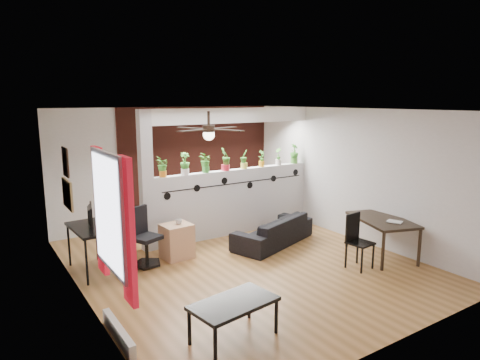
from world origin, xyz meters
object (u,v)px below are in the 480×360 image
Objects in this scene: cup at (179,221)px; dining_table at (382,223)px; ceiling_fan at (209,131)px; computer_desk at (91,231)px; potted_plant_6 at (278,156)px; potted_plant_7 at (294,153)px; sofa at (273,231)px; potted_plant_5 at (262,158)px; potted_plant_4 at (244,158)px; office_chair at (144,240)px; folding_chair at (356,236)px; potted_plant_1 at (185,163)px; cube_shelf at (177,241)px; potted_plant_3 at (225,158)px; potted_plant_2 at (206,162)px; coffee_table at (234,306)px; potted_plant_0 at (163,166)px.

dining_table is (3.04, -1.93, -0.04)m from cup.
computer_desk is (-1.45, 1.33, -1.63)m from ceiling_fan.
potted_plant_7 reaches higher than potted_plant_6.
ceiling_fan is 2.75× the size of potted_plant_7.
potted_plant_6 is 0.22× the size of sofa.
potted_plant_4 is at bearing -180.00° from potted_plant_5.
office_chair is at bearing -13.67° from computer_desk.
folding_chair is (-0.90, -2.67, -1.04)m from potted_plant_7.
potted_plant_7 is (2.71, 0.00, 0.00)m from potted_plant_1.
cube_shelf is (-3.22, -0.65, -1.27)m from potted_plant_7.
cup is at bearing 89.37° from ceiling_fan.
folding_chair is at bearing -89.92° from potted_plant_5.
potted_plant_4 is 0.44× the size of folding_chair.
potted_plant_1 is 0.30× the size of dining_table.
potted_plant_3 reaches higher than cup.
coffee_table is at bearing -113.99° from potted_plant_2.
potted_plant_6 reaches higher than cube_shelf.
sofa is at bearing 23.75° from ceiling_fan.
potted_plant_2 is 0.90m from potted_plant_4.
office_chair reaches higher than cube_shelf.
potted_plant_4 is at bearing -107.57° from sofa.
potted_plant_6 is 0.45m from potted_plant_7.
potted_plant_0 is 1.35m from potted_plant_3.
ceiling_fan is 1.95× the size of cube_shelf.
computer_desk is (-3.28, -0.47, -0.88)m from potted_plant_4.
coffee_table is at bearing -165.61° from folding_chair.
potted_plant_0 is 0.91× the size of potted_plant_1.
potted_plant_3 is 1.07× the size of potted_plant_7.
sofa is (0.47, -0.99, -1.34)m from potted_plant_3.
computer_desk is (-1.46, 0.18, 0.03)m from cup.
potted_plant_2 is at bearing 116.92° from folding_chair.
ceiling_fan is at bearing -127.36° from potted_plant_3.
coffee_table is (-3.65, -0.84, -0.20)m from dining_table.
potted_plant_2 is 3.17m from folding_chair.
ceiling_fan is at bearing -150.49° from potted_plant_7.
computer_desk is at bearing 154.93° from dining_table.
potted_plant_1 reaches higher than potted_plant_4.
sofa is 3.36m from computer_desk.
potted_plant_4 is 0.65× the size of cube_shelf.
coffee_table is at bearing -73.80° from computer_desk.
potted_plant_3 is at bearing -83.22° from sofa.
computer_desk is (-4.18, -0.47, -0.87)m from potted_plant_6.
cup is 0.08× the size of dining_table.
potted_plant_4 is 4.34m from coffee_table.
cup is 0.12× the size of office_chair.
cup is (0.05, -0.00, 0.35)m from cube_shelf.
potted_plant_4 reaches higher than cup.
sofa is at bearing -64.49° from potted_plant_3.
sofa is 2.03m from dining_table.
sofa is at bearing 127.18° from dining_table.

